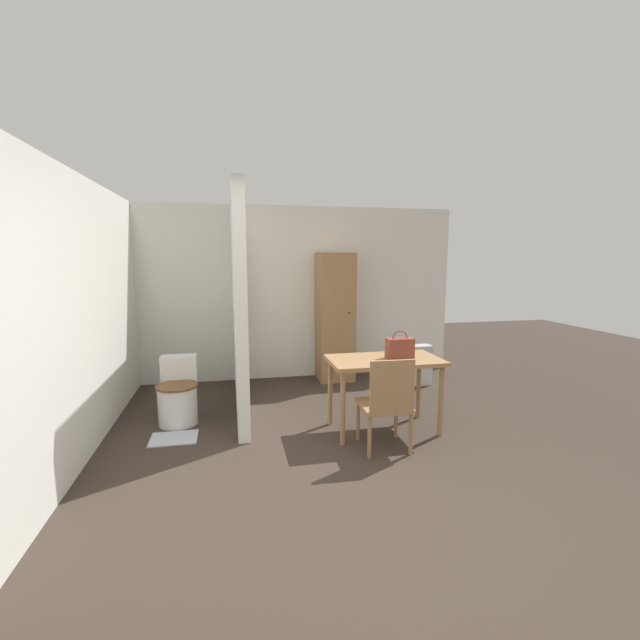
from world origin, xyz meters
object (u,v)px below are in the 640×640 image
wooden_chair (387,401)px  toilet (178,396)px  handbag (400,348)px  dining_table (384,368)px  space_heater (419,365)px  wooden_cabinet (335,317)px

wooden_chair → toilet: 2.27m
toilet → handbag: (2.25, -0.70, 0.58)m
dining_table → handbag: 0.25m
dining_table → space_heater: size_ratio=2.02×
toilet → wooden_cabinet: (2.06, 1.25, 0.63)m
wooden_cabinet → toilet: bearing=-148.7°
wooden_cabinet → space_heater: (1.09, -0.51, -0.64)m
wooden_chair → wooden_cabinet: wooden_cabinet is taller
wooden_cabinet → space_heater: bearing=-25.0°
wooden_chair → wooden_cabinet: (0.11, 2.39, 0.45)m
handbag → space_heater: (0.90, 1.44, -0.58)m
dining_table → wooden_chair: bearing=-107.3°
toilet → handbag: size_ratio=2.40×
dining_table → wooden_chair: (-0.14, -0.46, -0.19)m
wooden_chair → handbag: (0.29, 0.44, 0.39)m
dining_table → wooden_cabinet: size_ratio=0.61×
wooden_chair → toilet: (-1.95, 1.14, -0.18)m
dining_table → space_heater: dining_table is taller
dining_table → handbag: bearing=-8.8°
space_heater → toilet: bearing=-166.7°
dining_table → wooden_cabinet: wooden_cabinet is taller
handbag → wooden_cabinet: bearing=95.5°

